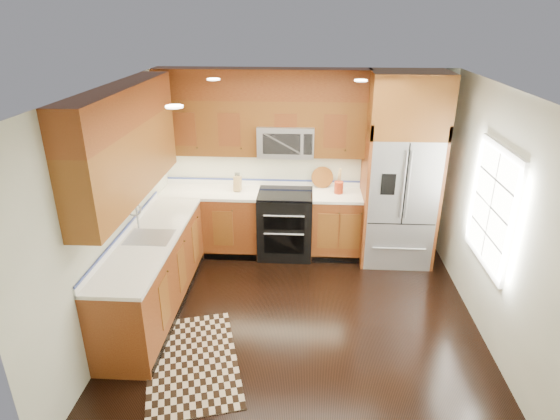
# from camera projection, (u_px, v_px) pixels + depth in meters

# --- Properties ---
(ground) EXTENTS (4.00, 4.00, 0.00)m
(ground) POSITION_uv_depth(u_px,v_px,m) (299.00, 323.00, 5.33)
(ground) COLOR black
(ground) RESTS_ON ground
(wall_back) EXTENTS (4.00, 0.02, 2.60)m
(wall_back) POSITION_uv_depth(u_px,v_px,m) (304.00, 162.00, 6.66)
(wall_back) COLOR beige
(wall_back) RESTS_ON ground
(wall_left) EXTENTS (0.02, 4.00, 2.60)m
(wall_left) POSITION_uv_depth(u_px,v_px,m) (112.00, 214.00, 4.93)
(wall_left) COLOR beige
(wall_left) RESTS_ON ground
(wall_right) EXTENTS (0.02, 4.00, 2.60)m
(wall_right) POSITION_uv_depth(u_px,v_px,m) (500.00, 224.00, 4.71)
(wall_right) COLOR beige
(wall_right) RESTS_ON ground
(window) EXTENTS (0.04, 1.10, 1.30)m
(window) POSITION_uv_depth(u_px,v_px,m) (492.00, 207.00, 4.86)
(window) COLOR white
(window) RESTS_ON ground
(base_cabinets) EXTENTS (2.85, 3.00, 0.90)m
(base_cabinets) POSITION_uv_depth(u_px,v_px,m) (206.00, 248.00, 6.05)
(base_cabinets) COLOR brown
(base_cabinets) RESTS_ON ground
(countertop) EXTENTS (2.86, 3.01, 0.04)m
(countertop) POSITION_uv_depth(u_px,v_px,m) (217.00, 212.00, 5.96)
(countertop) COLOR white
(countertop) RESTS_ON base_cabinets
(upper_cabinets) EXTENTS (2.85, 3.00, 1.15)m
(upper_cabinets) POSITION_uv_depth(u_px,v_px,m) (208.00, 124.00, 5.60)
(upper_cabinets) COLOR brown
(upper_cabinets) RESTS_ON ground
(range) EXTENTS (0.76, 0.67, 0.95)m
(range) POSITION_uv_depth(u_px,v_px,m) (285.00, 224.00, 6.69)
(range) COLOR black
(range) RESTS_ON ground
(microwave) EXTENTS (0.76, 0.40, 0.42)m
(microwave) POSITION_uv_depth(u_px,v_px,m) (286.00, 140.00, 6.35)
(microwave) COLOR #B2B2B7
(microwave) RESTS_ON ground
(refrigerator) EXTENTS (0.98, 0.75, 2.60)m
(refrigerator) POSITION_uv_depth(u_px,v_px,m) (401.00, 171.00, 6.25)
(refrigerator) COLOR #B2B2B7
(refrigerator) RESTS_ON ground
(sink_faucet) EXTENTS (0.54, 0.44, 0.37)m
(sink_faucet) POSITION_uv_depth(u_px,v_px,m) (147.00, 232.00, 5.25)
(sink_faucet) COLOR #B2B2B7
(sink_faucet) RESTS_ON countertop
(rug) EXTENTS (1.26, 1.66, 0.01)m
(rug) POSITION_uv_depth(u_px,v_px,m) (193.00, 361.00, 4.74)
(rug) COLOR black
(rug) RESTS_ON ground
(knife_block) EXTENTS (0.10, 0.14, 0.26)m
(knife_block) POSITION_uv_depth(u_px,v_px,m) (238.00, 183.00, 6.57)
(knife_block) COLOR #A2814F
(knife_block) RESTS_ON countertop
(utensil_crock) EXTENTS (0.16, 0.16, 0.35)m
(utensil_crock) POSITION_uv_depth(u_px,v_px,m) (339.00, 185.00, 6.47)
(utensil_crock) COLOR #992C12
(utensil_crock) RESTS_ON countertop
(cutting_board) EXTENTS (0.33, 0.33, 0.02)m
(cutting_board) POSITION_uv_depth(u_px,v_px,m) (322.00, 187.00, 6.73)
(cutting_board) COLOR brown
(cutting_board) RESTS_ON countertop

